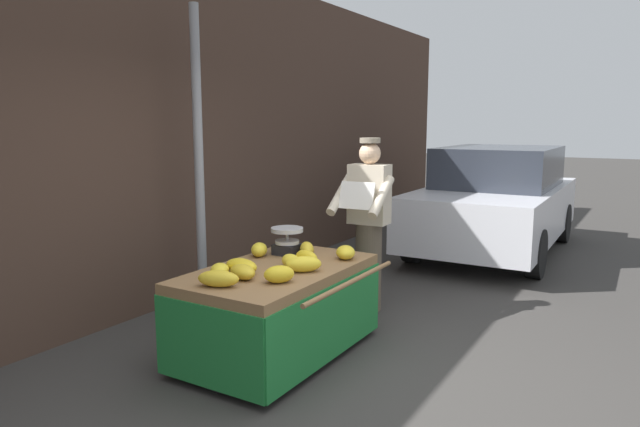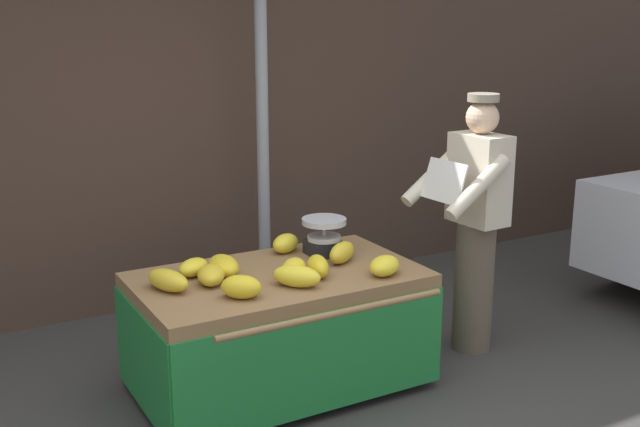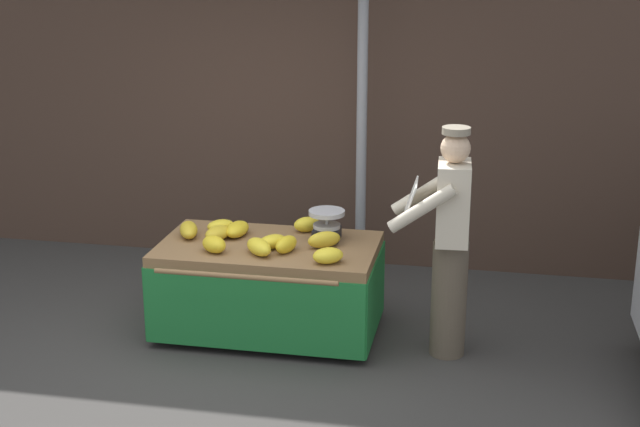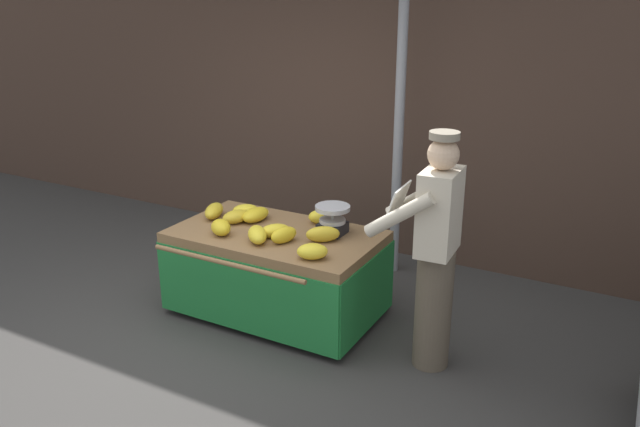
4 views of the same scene
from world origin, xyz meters
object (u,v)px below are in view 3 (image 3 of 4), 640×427
Objects in this scene: banana_bunch_6 at (272,242)px; banana_bunch_7 at (286,244)px; weighing_scale at (327,225)px; banana_bunch_0 at (324,240)px; banana_bunch_4 at (259,247)px; banana_bunch_8 at (237,229)px; banana_bunch_3 at (221,226)px; banana_bunch_1 at (214,244)px; banana_cart at (269,269)px; street_pole at (362,118)px; banana_bunch_5 at (189,230)px; banana_bunch_9 at (218,233)px; banana_bunch_10 at (307,224)px; banana_bunch_2 at (328,256)px; vendor_person at (449,242)px.

banana_bunch_6 is 1.03× the size of banana_bunch_7.
weighing_scale is at bearing 38.04° from banana_bunch_6.
banana_bunch_0 reaches higher than banana_bunch_4.
banana_bunch_3 is at bearing 154.16° from banana_bunch_8.
weighing_scale is 0.20m from banana_bunch_0.
banana_bunch_0 and banana_bunch_1 have the same top height.
banana_bunch_4 is at bearing -91.64° from banana_cart.
street_pole reaches higher than banana_bunch_7.
banana_bunch_9 is (0.24, -0.02, -0.00)m from banana_bunch_5.
weighing_scale is 0.86m from banana_bunch_3.
banana_bunch_5 is (-1.17, -1.24, -0.69)m from street_pole.
banana_bunch_8 is 0.56m from banana_bunch_10.
banana_bunch_8 is (-0.28, 0.38, -0.00)m from banana_bunch_4.
banana_bunch_0 is 1.24× the size of banana_bunch_10.
banana_bunch_0 reaches higher than banana_bunch_3.
vendor_person is (0.85, 0.21, 0.09)m from banana_bunch_2.
banana_bunch_2 reaches higher than banana_bunch_3.
banana_bunch_1 is 0.88m from banana_bunch_2.
banana_bunch_9 is at bearing 176.45° from banana_cart.
weighing_scale is 1.01× the size of banana_bunch_4.
banana_bunch_1 is (-0.78, -0.26, 0.00)m from banana_bunch_0.
banana_bunch_4 is at bearing -174.66° from vendor_person.
banana_bunch_6 is 1.14× the size of banana_bunch_10.
banana_bunch_4 is 0.47m from banana_bunch_8.
banana_bunch_3 is at bearing 38.99° from banana_bunch_5.
vendor_person is at bearing 13.76° from banana_bunch_2.
banana_bunch_5 is at bearing -141.01° from banana_bunch_3.
banana_bunch_4 is 1.14× the size of banana_bunch_9.
vendor_person reaches higher than banana_bunch_4.
banana_bunch_5 is 2.03m from vendor_person.
banana_bunch_3 is at bearing 149.14° from banana_bunch_7.
banana_bunch_2 is 1.23m from banana_bunch_5.
banana_bunch_6 is (0.40, 0.17, -0.01)m from banana_bunch_1.
banana_bunch_3 is 0.77× the size of banana_bunch_8.
banana_bunch_8 is (-0.34, 0.23, 0.00)m from banana_bunch_6.
banana_cart is 7.46× the size of banana_bunch_2.
banana_bunch_0 is at bearing -1.54° from banana_bunch_9.
banana_bunch_3 is 0.27m from banana_bunch_5.
banana_bunch_7 is at bearing -13.70° from banana_bunch_5.
banana_bunch_3 is at bearing 178.68° from weighing_scale.
street_pole is at bearing 86.30° from banana_bunch_0.
banana_bunch_2 is at bearing -29.70° from banana_bunch_8.
weighing_scale is 0.26m from banana_bunch_10.
banana_bunch_2 is 0.54m from banana_bunch_4.
banana_bunch_0 reaches higher than banana_bunch_10.
banana_bunch_10 is (0.17, 0.45, 0.01)m from banana_bunch_6.
weighing_scale is 1.31× the size of banana_bunch_10.
banana_bunch_8 reaches higher than banana_bunch_9.
banana_bunch_0 is at bearing 105.55° from banana_bunch_2.
banana_bunch_6 is 0.14m from banana_bunch_7.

